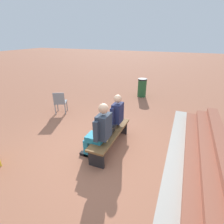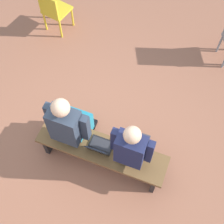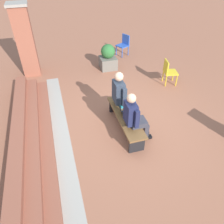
% 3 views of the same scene
% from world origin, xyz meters
% --- Properties ---
extents(ground_plane, '(60.00, 60.00, 0.00)m').
position_xyz_m(ground_plane, '(0.00, 0.00, 0.00)').
color(ground_plane, '#9E6047').
extents(concrete_strip, '(6.43, 0.40, 0.01)m').
position_xyz_m(concrete_strip, '(-0.23, 1.70, 0.00)').
color(concrete_strip, '#A8A399').
rests_on(concrete_strip, ground).
extents(brick_steps, '(5.63, 0.90, 0.45)m').
position_xyz_m(brick_steps, '(-0.23, 2.45, 0.17)').
color(brick_steps, '#93513D').
rests_on(brick_steps, ground).
extents(brick_pillar_left_of_steps, '(0.64, 0.64, 2.40)m').
position_xyz_m(brick_pillar_left_of_steps, '(3.65, 2.34, 1.21)').
color(brick_pillar_left_of_steps, '#93513D').
rests_on(brick_pillar_left_of_steps, ground).
extents(bench, '(1.80, 0.44, 0.45)m').
position_xyz_m(bench, '(-0.23, 0.07, 0.35)').
color(bench, brown).
rests_on(bench, ground).
extents(person_student, '(0.54, 0.68, 1.34)m').
position_xyz_m(person_student, '(-0.64, 0.01, 0.71)').
color(person_student, '#383842').
rests_on(person_student, ground).
extents(person_adult, '(0.58, 0.73, 1.41)m').
position_xyz_m(person_adult, '(0.23, 0.00, 0.74)').
color(person_adult, teal).
rests_on(person_adult, ground).
extents(laptop, '(0.32, 0.29, 0.21)m').
position_xyz_m(laptop, '(-0.21, 0.09, 0.50)').
color(laptop, black).
rests_on(laptop, bench).
extents(plastic_chair_far_left, '(0.56, 0.56, 0.84)m').
position_xyz_m(plastic_chair_far_left, '(4.27, -1.42, 0.48)').
color(plastic_chair_far_left, '#2D56B7').
rests_on(plastic_chair_far_left, ground).
extents(plastic_chair_far_right, '(0.49, 0.49, 0.84)m').
position_xyz_m(plastic_chair_far_right, '(1.55, -2.07, 0.48)').
color(plastic_chair_far_right, gold).
rests_on(plastic_chair_far_right, ground).
extents(planter, '(0.60, 0.60, 0.94)m').
position_xyz_m(planter, '(3.22, -0.44, 0.44)').
color(planter, '#6B665B').
rests_on(planter, ground).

